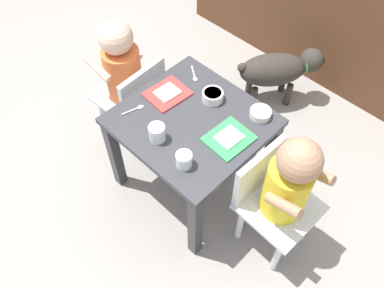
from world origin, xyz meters
TOP-DOWN VIEW (x-y plane):
  - ground_plane at (0.00, 0.00)m, footprint 7.00×7.00m
  - kitchen_cabinet_back at (0.00, 1.20)m, footprint 1.90×0.36m
  - dining_table at (0.00, 0.00)m, footprint 0.57×0.54m
  - seated_child_left at (-0.44, 0.01)m, footprint 0.30×0.30m
  - seated_child_right at (0.44, 0.03)m, footprint 0.29×0.29m
  - dog at (-0.07, 0.73)m, footprint 0.37×0.42m
  - food_tray_left at (-0.17, 0.03)m, footprint 0.16×0.18m
  - food_tray_right at (0.17, 0.03)m, footprint 0.16×0.18m
  - water_cup_left at (-0.03, -0.16)m, footprint 0.06×0.06m
  - water_cup_right at (0.13, -0.18)m, footprint 0.06×0.06m
  - veggie_bowl_far at (0.18, 0.21)m, footprint 0.09×0.09m
  - cereal_bowl_right_side at (-0.02, 0.14)m, footprint 0.09×0.09m
  - spoon_by_left_tray at (-0.17, 0.19)m, footprint 0.09×0.07m
  - spoon_by_right_tray at (-0.20, -0.13)m, footprint 0.04×0.10m

SIDE VIEW (x-z plane):
  - ground_plane at x=0.00m, z-range 0.00..0.00m
  - dog at x=-0.07m, z-range 0.06..0.38m
  - dining_table at x=0.00m, z-range 0.15..0.61m
  - kitchen_cabinet_back at x=0.00m, z-range 0.00..0.85m
  - seated_child_left at x=-0.44m, z-range 0.09..0.78m
  - seated_child_right at x=0.44m, z-range 0.09..0.77m
  - spoon_by_left_tray at x=-0.17m, z-range 0.46..0.47m
  - spoon_by_right_tray at x=-0.20m, z-range 0.46..0.47m
  - food_tray_right at x=0.17m, z-range 0.46..0.48m
  - food_tray_left at x=-0.17m, z-range 0.46..0.48m
  - veggie_bowl_far at x=0.18m, z-range 0.47..0.50m
  - cereal_bowl_right_side at x=-0.02m, z-range 0.47..0.51m
  - water_cup_right at x=0.13m, z-range 0.46..0.52m
  - water_cup_left at x=-0.03m, z-range 0.46..0.53m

